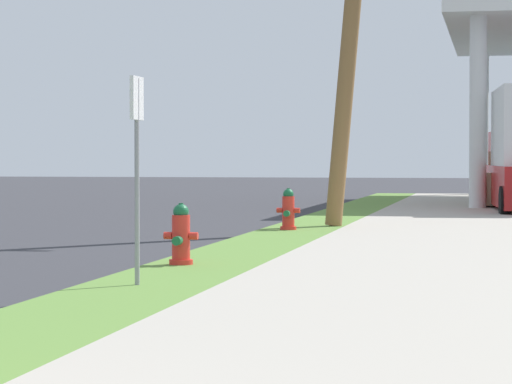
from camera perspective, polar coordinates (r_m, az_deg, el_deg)
name	(u,v)px	position (r m, az deg, el deg)	size (l,w,h in m)	color
fire_hydrant_second	(181,238)	(14.67, -3.57, -2.16)	(0.42, 0.38, 0.74)	red
fire_hydrant_third	(288,212)	(21.65, 1.53, -0.93)	(0.42, 0.37, 0.74)	red
utility_pole_midground	(353,0)	(23.04, 4.60, 9.02)	(1.58, 0.37, 8.35)	olive
street_sign_post	(137,136)	(12.32, -5.64, 2.64)	(0.05, 0.36, 2.12)	gray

